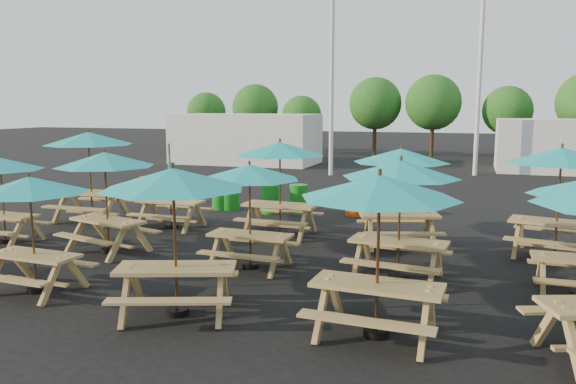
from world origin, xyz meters
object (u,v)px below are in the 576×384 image
(picnic_unit_3, at_px, (30,191))
(waste_bin_5, at_px, (355,201))
(picnic_unit_4, at_px, (105,165))
(picnic_unit_11, at_px, (401,161))
(waste_bin_2, at_px, (221,195))
(waste_bin_3, at_px, (270,199))
(picnic_unit_7, at_px, (250,177))
(waste_bin_4, at_px, (298,199))
(picnic_unit_10, at_px, (401,175))
(picnic_unit_5, at_px, (171,194))
(picnic_unit_6, at_px, (173,186))
(picnic_unit_8, at_px, (280,153))
(picnic_unit_1, at_px, (0,168))
(picnic_unit_9, at_px, (379,195))
(picnic_unit_2, at_px, (89,143))
(waste_bin_0, at_px, (148,190))
(waste_bin_1, at_px, (230,196))
(picnic_unit_14, at_px, (561,161))

(picnic_unit_3, distance_m, waste_bin_5, 9.62)
(picnic_unit_4, relative_size, picnic_unit_11, 0.96)
(waste_bin_2, bearing_deg, waste_bin_5, 4.71)
(waste_bin_3, bearing_deg, picnic_unit_11, -34.26)
(picnic_unit_7, xyz_separation_m, waste_bin_2, (-3.36, 5.78, -1.41))
(waste_bin_4, bearing_deg, picnic_unit_11, -42.28)
(waste_bin_2, bearing_deg, picnic_unit_10, -41.80)
(picnic_unit_5, xyz_separation_m, picnic_unit_6, (3.31, -5.58, 1.11))
(picnic_unit_8, distance_m, picnic_unit_10, 4.39)
(picnic_unit_1, height_order, waste_bin_4, picnic_unit_1)
(picnic_unit_8, height_order, waste_bin_4, picnic_unit_8)
(waste_bin_3, bearing_deg, picnic_unit_1, -130.76)
(picnic_unit_9, height_order, waste_bin_5, picnic_unit_9)
(picnic_unit_2, distance_m, waste_bin_0, 3.66)
(picnic_unit_5, height_order, waste_bin_0, picnic_unit_5)
(picnic_unit_11, bearing_deg, waste_bin_1, 134.04)
(picnic_unit_14, relative_size, waste_bin_3, 3.07)
(picnic_unit_3, distance_m, waste_bin_0, 9.33)
(picnic_unit_11, height_order, waste_bin_3, picnic_unit_11)
(picnic_unit_14, relative_size, waste_bin_4, 3.07)
(picnic_unit_4, xyz_separation_m, picnic_unit_7, (3.47, -0.14, -0.13))
(waste_bin_2, bearing_deg, picnic_unit_9, -52.85)
(picnic_unit_2, height_order, picnic_unit_3, picnic_unit_2)
(picnic_unit_7, distance_m, picnic_unit_11, 3.80)
(picnic_unit_7, distance_m, waste_bin_5, 6.35)
(picnic_unit_8, height_order, waste_bin_1, picnic_unit_8)
(picnic_unit_11, height_order, waste_bin_0, picnic_unit_11)
(picnic_unit_3, distance_m, picnic_unit_9, 6.01)
(picnic_unit_5, height_order, picnic_unit_7, picnic_unit_5)
(picnic_unit_10, bearing_deg, waste_bin_3, 135.96)
(picnic_unit_2, relative_size, waste_bin_5, 2.87)
(picnic_unit_10, distance_m, waste_bin_2, 8.58)
(picnic_unit_4, bearing_deg, waste_bin_3, 86.73)
(picnic_unit_8, bearing_deg, picnic_unit_2, -177.54)
(picnic_unit_9, bearing_deg, picnic_unit_14, 64.38)
(picnic_unit_5, bearing_deg, waste_bin_1, 82.67)
(picnic_unit_4, distance_m, picnic_unit_9, 7.00)
(picnic_unit_4, distance_m, picnic_unit_7, 3.47)
(picnic_unit_6, relative_size, picnic_unit_8, 1.20)
(waste_bin_5, bearing_deg, picnic_unit_4, -125.98)
(waste_bin_2, height_order, waste_bin_5, same)
(picnic_unit_1, xyz_separation_m, picnic_unit_3, (3.36, -2.70, 0.01))
(picnic_unit_2, height_order, picnic_unit_14, picnic_unit_2)
(waste_bin_0, bearing_deg, picnic_unit_4, -65.44)
(waste_bin_1, bearing_deg, waste_bin_3, -7.07)
(waste_bin_1, distance_m, waste_bin_5, 3.93)
(picnic_unit_8, bearing_deg, picnic_unit_5, -175.07)
(picnic_unit_10, relative_size, waste_bin_5, 2.70)
(waste_bin_0, relative_size, waste_bin_5, 1.00)
(picnic_unit_8, xyz_separation_m, picnic_unit_11, (3.02, -0.26, -0.06))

